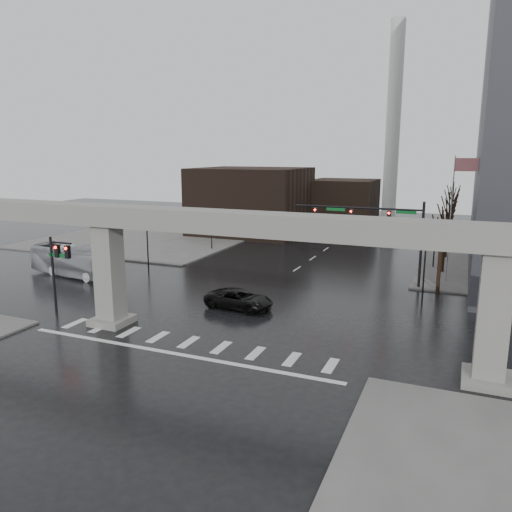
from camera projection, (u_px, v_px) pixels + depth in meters
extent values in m
plane|color=black|center=(196.00, 337.00, 33.86)|extent=(160.00, 160.00, 0.00)
cube|color=slate|center=(164.00, 234.00, 76.19)|extent=(28.00, 36.00, 0.15)
cube|color=gray|center=(193.00, 220.00, 32.23)|extent=(48.00, 2.20, 1.40)
cube|color=gray|center=(109.00, 275.00, 35.76)|extent=(1.60, 1.60, 7.30)
cube|color=gray|center=(493.00, 320.00, 26.31)|extent=(1.60, 1.60, 7.30)
cube|color=gray|center=(112.00, 320.00, 36.46)|extent=(2.60, 2.60, 0.50)
cube|color=gray|center=(487.00, 379.00, 27.00)|extent=(2.60, 2.60, 0.50)
cube|color=black|center=(251.00, 201.00, 76.06)|extent=(16.00, 14.00, 10.00)
cube|color=black|center=(343.00, 205.00, 80.75)|extent=(10.00, 10.00, 8.00)
cylinder|color=white|center=(393.00, 133.00, 70.06)|extent=(2.00, 2.00, 30.00)
cylinder|color=gray|center=(387.00, 234.00, 73.00)|extent=(3.60, 3.60, 1.20)
cylinder|color=black|center=(421.00, 246.00, 45.18)|extent=(0.24, 0.24, 8.00)
cylinder|color=black|center=(357.00, 208.00, 46.79)|extent=(12.00, 0.18, 0.18)
cube|color=black|center=(389.00, 216.00, 45.79)|extent=(0.35, 0.30, 1.00)
cube|color=black|center=(351.00, 214.00, 47.12)|extent=(0.35, 0.30, 1.00)
cube|color=black|center=(315.00, 213.00, 48.44)|extent=(0.35, 0.30, 1.00)
sphere|color=#FF0C05|center=(389.00, 213.00, 45.57)|extent=(0.20, 0.20, 0.20)
cube|color=#0C5520|center=(406.00, 212.00, 45.13)|extent=(1.80, 0.05, 0.35)
cube|color=#0C5520|center=(336.00, 209.00, 47.59)|extent=(1.80, 0.05, 0.35)
cylinder|color=black|center=(53.00, 275.00, 38.54)|extent=(0.20, 0.20, 6.00)
cylinder|color=black|center=(61.00, 243.00, 37.63)|extent=(2.00, 0.14, 0.14)
cube|color=black|center=(57.00, 251.00, 37.92)|extent=(0.35, 0.30, 1.00)
cube|color=black|center=(68.00, 252.00, 37.54)|extent=(0.35, 0.30, 1.00)
cube|color=#0C5520|center=(57.00, 255.00, 38.03)|extent=(1.60, 0.05, 0.30)
cylinder|color=silver|center=(450.00, 221.00, 46.83)|extent=(0.12, 0.12, 12.00)
cube|color=red|center=(466.00, 165.00, 45.39)|extent=(2.00, 0.03, 1.20)
cylinder|color=black|center=(424.00, 275.00, 40.91)|extent=(0.14, 0.14, 4.80)
cube|color=black|center=(426.00, 247.00, 40.43)|extent=(0.90, 0.06, 0.06)
sphere|color=silver|center=(420.00, 244.00, 40.56)|extent=(0.32, 0.32, 0.32)
sphere|color=silver|center=(432.00, 245.00, 40.22)|extent=(0.32, 0.32, 0.32)
cylinder|color=black|center=(434.00, 246.00, 53.55)|extent=(0.14, 0.14, 4.80)
cube|color=black|center=(436.00, 225.00, 53.07)|extent=(0.90, 0.06, 0.06)
sphere|color=silver|center=(432.00, 223.00, 53.20)|extent=(0.32, 0.32, 0.32)
sphere|color=silver|center=(441.00, 223.00, 52.86)|extent=(0.32, 0.32, 0.32)
cylinder|color=black|center=(441.00, 228.00, 66.19)|extent=(0.14, 0.14, 4.80)
cube|color=black|center=(442.00, 211.00, 65.71)|extent=(0.90, 0.06, 0.06)
sphere|color=silver|center=(439.00, 209.00, 65.84)|extent=(0.32, 0.32, 0.32)
sphere|color=silver|center=(446.00, 209.00, 65.50)|extent=(0.32, 0.32, 0.32)
cylinder|color=black|center=(148.00, 251.00, 51.12)|extent=(0.14, 0.14, 4.80)
cube|color=black|center=(147.00, 228.00, 50.64)|extent=(0.90, 0.06, 0.06)
sphere|color=silver|center=(143.00, 226.00, 50.77)|extent=(0.32, 0.32, 0.32)
sphere|color=silver|center=(150.00, 226.00, 50.43)|extent=(0.32, 0.32, 0.32)
cylinder|color=black|center=(211.00, 231.00, 63.76)|extent=(0.14, 0.14, 4.80)
cube|color=black|center=(211.00, 213.00, 63.28)|extent=(0.90, 0.06, 0.06)
sphere|color=silver|center=(208.00, 211.00, 63.41)|extent=(0.32, 0.32, 0.32)
sphere|color=silver|center=(214.00, 212.00, 63.07)|extent=(0.32, 0.32, 0.32)
cylinder|color=black|center=(254.00, 218.00, 76.40)|extent=(0.14, 0.14, 4.80)
cube|color=black|center=(254.00, 203.00, 75.92)|extent=(0.90, 0.06, 0.06)
sphere|color=silver|center=(251.00, 201.00, 76.05)|extent=(0.32, 0.32, 0.32)
sphere|color=silver|center=(257.00, 202.00, 75.71)|extent=(0.32, 0.32, 0.32)
cylinder|color=black|center=(439.00, 268.00, 44.17)|extent=(0.34, 0.34, 4.55)
cylinder|color=black|center=(442.00, 226.00, 43.40)|extent=(0.12, 1.52, 2.98)
cylinder|color=black|center=(448.00, 229.00, 43.49)|extent=(0.83, 1.14, 2.51)
cylinder|color=black|center=(443.00, 251.00, 51.38)|extent=(0.34, 0.34, 4.66)
cylinder|color=black|center=(446.00, 214.00, 50.60)|extent=(0.12, 1.55, 3.05)
cylinder|color=black|center=(452.00, 216.00, 50.68)|extent=(0.85, 1.16, 2.57)
cylinder|color=black|center=(447.00, 238.00, 58.59)|extent=(0.34, 0.34, 4.76)
cylinder|color=black|center=(449.00, 205.00, 57.79)|extent=(0.12, 1.59, 3.11)
cylinder|color=black|center=(454.00, 207.00, 57.88)|extent=(0.86, 1.18, 2.62)
cylinder|color=black|center=(449.00, 229.00, 65.80)|extent=(0.34, 0.34, 4.87)
cylinder|color=black|center=(452.00, 198.00, 64.99)|extent=(0.12, 1.62, 3.18)
cylinder|color=black|center=(456.00, 200.00, 65.07)|extent=(0.88, 1.20, 2.68)
cylinder|color=black|center=(451.00, 221.00, 73.02)|extent=(0.34, 0.34, 4.97)
cylinder|color=black|center=(453.00, 193.00, 72.18)|extent=(0.12, 1.65, 3.25)
cylinder|color=black|center=(457.00, 194.00, 72.27)|extent=(0.89, 1.23, 2.74)
imported|color=black|center=(239.00, 299.00, 39.90)|extent=(5.78, 3.04, 1.55)
imported|color=silver|center=(76.00, 261.00, 50.20)|extent=(11.42, 4.33, 3.11)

